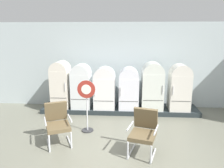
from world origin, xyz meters
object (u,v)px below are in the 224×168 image
(refrigerator_5, at_px, (180,86))
(refrigerator_4, at_px, (152,85))
(sign_stand, at_px, (87,106))
(refrigerator_2, at_px, (105,87))
(armchair_right, at_px, (144,130))
(armchair_left, at_px, (57,122))
(refrigerator_1, at_px, (81,85))
(refrigerator_0, at_px, (61,83))
(refrigerator_3, at_px, (129,87))

(refrigerator_5, bearing_deg, refrigerator_4, 176.87)
(sign_stand, bearing_deg, refrigerator_2, 77.60)
(refrigerator_2, bearing_deg, sign_stand, -102.40)
(refrigerator_4, bearing_deg, armchair_right, -100.14)
(refrigerator_2, bearing_deg, armchair_left, -113.08)
(refrigerator_1, relative_size, armchair_left, 1.49)
(refrigerator_0, relative_size, refrigerator_5, 1.04)
(refrigerator_1, distance_m, refrigerator_3, 1.60)
(sign_stand, bearing_deg, refrigerator_4, 39.26)
(armchair_right, distance_m, sign_stand, 1.78)
(sign_stand, bearing_deg, refrigerator_5, 28.51)
(refrigerator_1, xyz_separation_m, refrigerator_4, (2.37, 0.04, 0.04))
(refrigerator_2, xyz_separation_m, refrigerator_3, (0.81, 0.04, -0.00))
(refrigerator_1, relative_size, refrigerator_4, 0.95)
(refrigerator_5, bearing_deg, armchair_left, -147.05)
(refrigerator_1, bearing_deg, refrigerator_0, 177.97)
(refrigerator_4, bearing_deg, refrigerator_0, -179.67)
(refrigerator_5, xyz_separation_m, armchair_right, (-1.34, -2.53, -0.41))
(refrigerator_3, height_order, sign_stand, refrigerator_3)
(refrigerator_1, distance_m, refrigerator_2, 0.79)
(refrigerator_4, relative_size, armchair_right, 1.57)
(refrigerator_2, relative_size, armchair_right, 1.40)
(refrigerator_1, height_order, refrigerator_3, refrigerator_1)
(refrigerator_0, xyz_separation_m, refrigerator_2, (1.49, -0.03, -0.10))
(refrigerator_2, xyz_separation_m, refrigerator_4, (1.58, 0.05, 0.09))
(refrigerator_1, xyz_separation_m, refrigerator_3, (1.59, 0.03, -0.06))
(refrigerator_0, distance_m, refrigerator_3, 2.30)
(refrigerator_2, distance_m, refrigerator_3, 0.81)
(refrigerator_4, bearing_deg, refrigerator_2, -178.10)
(refrigerator_0, distance_m, refrigerator_1, 0.70)
(refrigerator_0, xyz_separation_m, armchair_left, (0.55, -2.23, -0.45))
(refrigerator_4, xyz_separation_m, armchair_right, (-0.46, -2.58, -0.43))
(refrigerator_1, relative_size, refrigerator_5, 0.98)
(refrigerator_2, relative_size, armchair_left, 1.40)
(refrigerator_0, xyz_separation_m, refrigerator_4, (3.07, 0.02, -0.01))
(refrigerator_0, bearing_deg, refrigerator_2, -1.32)
(refrigerator_3, bearing_deg, refrigerator_1, -178.99)
(refrigerator_1, height_order, armchair_right, refrigerator_1)
(refrigerator_2, relative_size, sign_stand, 0.98)
(refrigerator_0, relative_size, refrigerator_4, 1.01)
(sign_stand, bearing_deg, armchair_right, -34.96)
(refrigerator_0, bearing_deg, sign_stand, -53.15)
(refrigerator_1, distance_m, refrigerator_5, 3.24)
(refrigerator_4, bearing_deg, refrigerator_5, -3.13)
(refrigerator_0, bearing_deg, refrigerator_3, 0.08)
(refrigerator_4, height_order, sign_stand, refrigerator_4)
(refrigerator_0, xyz_separation_m, refrigerator_3, (2.30, 0.00, -0.11))
(refrigerator_0, distance_m, armchair_right, 3.68)
(armchair_left, bearing_deg, sign_stand, 48.59)
(refrigerator_2, xyz_separation_m, armchair_right, (1.12, -2.52, -0.34))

